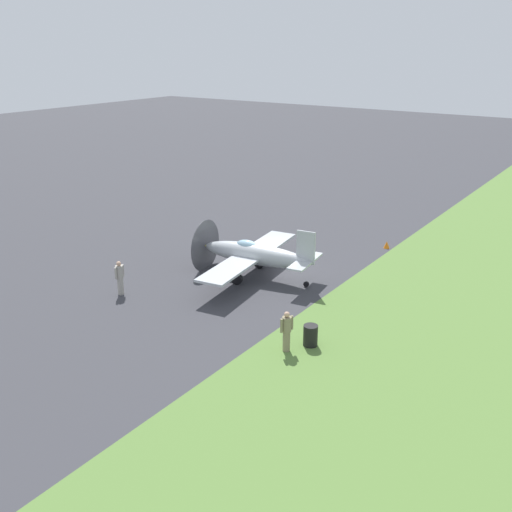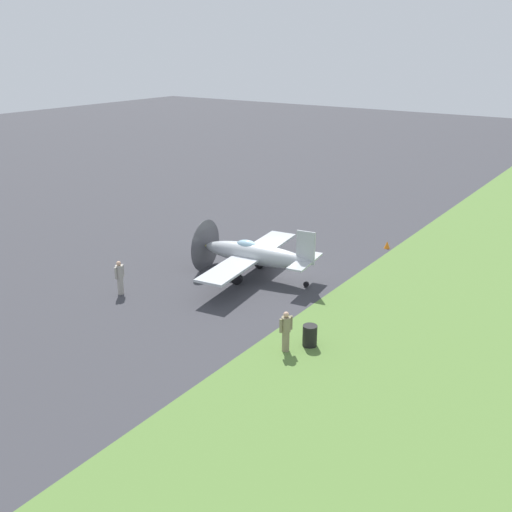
{
  "view_description": "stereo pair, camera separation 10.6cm",
  "coord_description": "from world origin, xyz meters",
  "px_view_note": "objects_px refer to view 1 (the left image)",
  "views": [
    {
      "loc": [
        -25.0,
        -16.15,
        11.78
      ],
      "look_at": [
        -0.97,
        0.38,
        1.21
      ],
      "focal_mm": 41.54,
      "sensor_mm": 36.0,
      "label": 1
    },
    {
      "loc": [
        -24.94,
        -16.24,
        11.78
      ],
      "look_at": [
        -0.97,
        0.38,
        1.21
      ],
      "focal_mm": 41.54,
      "sensor_mm": 36.0,
      "label": 2
    }
  ],
  "objects_px": {
    "ground_crew_chief": "(120,277)",
    "runway_marker_cone": "(387,245)",
    "fuel_drum": "(310,335)",
    "airplane_lead": "(254,254)",
    "ground_crew_mechanic": "(287,330)"
  },
  "relations": [
    {
      "from": "runway_marker_cone",
      "to": "airplane_lead",
      "type": "bearing_deg",
      "value": 154.67
    },
    {
      "from": "ground_crew_mechanic",
      "to": "fuel_drum",
      "type": "relative_size",
      "value": 1.92
    },
    {
      "from": "ground_crew_chief",
      "to": "runway_marker_cone",
      "type": "relative_size",
      "value": 3.93
    },
    {
      "from": "airplane_lead",
      "to": "ground_crew_mechanic",
      "type": "relative_size",
      "value": 5.06
    },
    {
      "from": "fuel_drum",
      "to": "runway_marker_cone",
      "type": "bearing_deg",
      "value": 9.56
    },
    {
      "from": "airplane_lead",
      "to": "fuel_drum",
      "type": "height_order",
      "value": "airplane_lead"
    },
    {
      "from": "ground_crew_chief",
      "to": "airplane_lead",
      "type": "bearing_deg",
      "value": 138.21
    },
    {
      "from": "ground_crew_chief",
      "to": "runway_marker_cone",
      "type": "xyz_separation_m",
      "value": [
        14.01,
        -8.1,
        -0.69
      ]
    },
    {
      "from": "ground_crew_chief",
      "to": "fuel_drum",
      "type": "bearing_deg",
      "value": 88.58
    },
    {
      "from": "ground_crew_mechanic",
      "to": "runway_marker_cone",
      "type": "bearing_deg",
      "value": -151.97
    },
    {
      "from": "ground_crew_chief",
      "to": "runway_marker_cone",
      "type": "distance_m",
      "value": 16.2
    },
    {
      "from": "ground_crew_mechanic",
      "to": "runway_marker_cone",
      "type": "xyz_separation_m",
      "value": [
        14.23,
        1.66,
        -0.69
      ]
    },
    {
      "from": "airplane_lead",
      "to": "runway_marker_cone",
      "type": "height_order",
      "value": "airplane_lead"
    },
    {
      "from": "ground_crew_mechanic",
      "to": "fuel_drum",
      "type": "distance_m",
      "value": 1.2
    },
    {
      "from": "airplane_lead",
      "to": "ground_crew_mechanic",
      "type": "bearing_deg",
      "value": -143.61
    }
  ]
}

